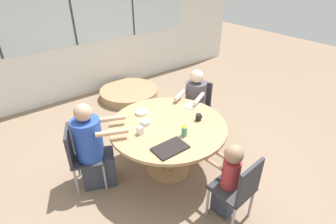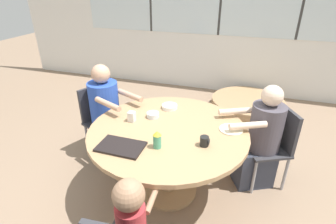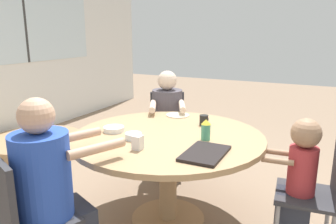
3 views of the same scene
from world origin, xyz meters
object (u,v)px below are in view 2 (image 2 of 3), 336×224
object	(u,v)px
person_man_blue_shirt	(108,118)
folded_table_stack	(247,104)
person_woman_green_shirt	(260,143)
chair_for_man_blue_shirt	(99,115)
chair_for_woman_green_shirt	(275,141)
milk_carton_small	(132,117)
coffee_mug	(205,141)
bowl_white_shallow	(170,107)
bowl_cereal	(153,115)
sippy_cup	(157,139)

from	to	relation	value
person_man_blue_shirt	folded_table_stack	bearing A→B (deg)	163.36
person_woman_green_shirt	chair_for_man_blue_shirt	bearing A→B (deg)	63.06
chair_for_woman_green_shirt	milk_carton_small	xyz separation A→B (m)	(-1.39, -0.46, 0.28)
chair_for_man_blue_shirt	person_woman_green_shirt	xyz separation A→B (m)	(1.88, -0.02, -0.01)
chair_for_woman_green_shirt	coffee_mug	bearing A→B (deg)	109.97
person_man_blue_shirt	milk_carton_small	bearing A→B (deg)	78.66
chair_for_woman_green_shirt	bowl_white_shallow	size ratio (longest dim) A/B	5.19
person_woman_green_shirt	bowl_cereal	world-z (taller)	person_woman_green_shirt
bowl_white_shallow	folded_table_stack	world-z (taller)	bowl_white_shallow
chair_for_man_blue_shirt	sippy_cup	world-z (taller)	sippy_cup
chair_for_woman_green_shirt	person_man_blue_shirt	world-z (taller)	person_man_blue_shirt
milk_carton_small	bowl_cereal	xyz separation A→B (m)	(0.17, 0.14, -0.02)
person_man_blue_shirt	chair_for_woman_green_shirt	bearing A→B (deg)	116.94
sippy_cup	folded_table_stack	bearing A→B (deg)	75.09
chair_for_man_blue_shirt	milk_carton_small	size ratio (longest dim) A/B	8.74
chair_for_man_blue_shirt	person_man_blue_shirt	world-z (taller)	person_man_blue_shirt
milk_carton_small	bowl_white_shallow	xyz separation A→B (m)	(0.27, 0.38, -0.03)
person_woman_green_shirt	person_man_blue_shirt	distance (m)	1.72
sippy_cup	folded_table_stack	world-z (taller)	sippy_cup
person_woman_green_shirt	bowl_white_shallow	distance (m)	1.00
chair_for_woman_green_shirt	chair_for_man_blue_shirt	size ratio (longest dim) A/B	1.00
chair_for_man_blue_shirt	person_man_blue_shirt	xyz separation A→B (m)	(0.15, -0.07, 0.01)
sippy_cup	milk_carton_small	distance (m)	0.52
chair_for_man_blue_shirt	coffee_mug	bearing A→B (deg)	90.00
person_man_blue_shirt	bowl_white_shallow	world-z (taller)	person_man_blue_shirt
person_woman_green_shirt	folded_table_stack	distance (m)	1.88
chair_for_man_blue_shirt	person_woman_green_shirt	bearing A→B (deg)	112.66
coffee_mug	bowl_white_shallow	size ratio (longest dim) A/B	0.52
chair_for_man_blue_shirt	bowl_cereal	bearing A→B (deg)	95.37
chair_for_woman_green_shirt	person_man_blue_shirt	bearing A→B (deg)	67.35
coffee_mug	folded_table_stack	distance (m)	2.52
bowl_white_shallow	folded_table_stack	xyz separation A→B (m)	(0.81, 1.82, -0.68)
person_man_blue_shirt	bowl_white_shallow	xyz separation A→B (m)	(0.75, 0.05, 0.24)
sippy_cup	bowl_white_shallow	distance (m)	0.74
coffee_mug	sippy_cup	world-z (taller)	sippy_cup
person_man_blue_shirt	folded_table_stack	world-z (taller)	person_man_blue_shirt
person_man_blue_shirt	chair_for_man_blue_shirt	bearing A→B (deg)	-90.00
chair_for_man_blue_shirt	person_woman_green_shirt	size ratio (longest dim) A/B	0.76
coffee_mug	person_woman_green_shirt	bearing A→B (deg)	50.78
chair_for_woman_green_shirt	sippy_cup	size ratio (longest dim) A/B	5.48
sippy_cup	milk_carton_small	world-z (taller)	sippy_cup
bowl_cereal	coffee_mug	bearing A→B (deg)	-29.81
person_woman_green_shirt	bowl_cereal	bearing A→B (deg)	76.37
chair_for_woman_green_shirt	bowl_white_shallow	world-z (taller)	chair_for_woman_green_shirt
sippy_cup	milk_carton_small	size ratio (longest dim) A/B	1.60
folded_table_stack	bowl_cereal	bearing A→B (deg)	-113.65
chair_for_woman_green_shirt	person_woman_green_shirt	xyz separation A→B (m)	(-0.15, -0.07, -0.01)
bowl_white_shallow	bowl_cereal	xyz separation A→B (m)	(-0.10, -0.24, 0.00)
sippy_cup	bowl_cereal	xyz separation A→B (m)	(-0.23, 0.49, -0.06)
chair_for_man_blue_shirt	sippy_cup	size ratio (longest dim) A/B	5.48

